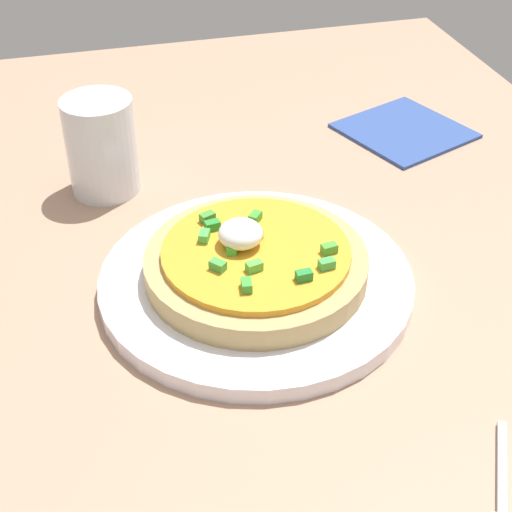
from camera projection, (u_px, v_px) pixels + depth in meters
The scene contains 6 objects.
dining_table at pixel (320, 330), 64.57cm from camera, with size 125.43×77.90×3.11cm, color tan.
plate at pixel (256, 282), 66.07cm from camera, with size 26.90×26.90×1.50cm, color white.
pizza at pixel (255, 262), 64.82cm from camera, with size 18.95×18.95×4.89cm.
cup_far at pixel (102, 150), 76.92cm from camera, with size 7.05×7.05×9.96cm.
fork at pixel (502, 496), 49.21cm from camera, with size 9.66×6.02×0.50cm.
napkin at pixel (404, 131), 89.48cm from camera, with size 12.63×12.63×0.40cm, color #314C91.
Camera 1 is at (44.95, -17.67, 45.20)cm, focal length 53.91 mm.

